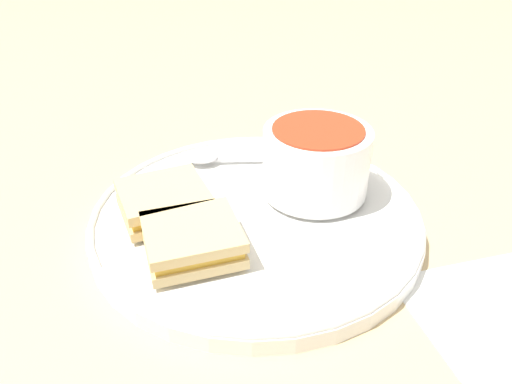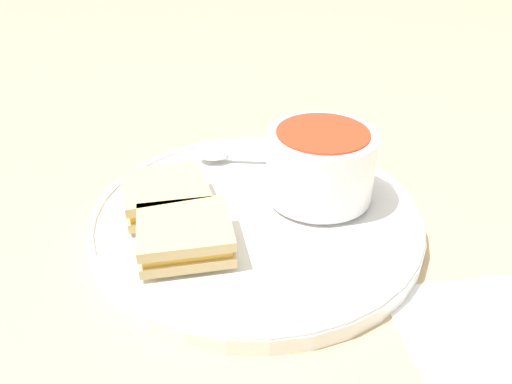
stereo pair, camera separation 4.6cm
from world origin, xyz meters
TOP-DOWN VIEW (x-y plane):
  - ground_plane at (0.00, 0.00)m, footprint 2.40×2.40m
  - plate at (0.00, 0.00)m, footprint 0.31×0.31m
  - soup_bowl at (-0.06, -0.02)m, footprint 0.10×0.10m
  - spoon at (0.03, -0.10)m, footprint 0.13×0.03m
  - sandwich_half_near at (0.08, -0.01)m, footprint 0.09×0.09m
  - sandwich_half_far at (0.06, 0.05)m, footprint 0.08×0.08m

SIDE VIEW (x-z plane):
  - ground_plane at x=0.00m, z-range 0.00..0.00m
  - plate at x=0.00m, z-range 0.00..0.02m
  - spoon at x=0.03m, z-range 0.02..0.03m
  - sandwich_half_near at x=0.08m, z-range 0.02..0.05m
  - sandwich_half_far at x=0.06m, z-range 0.02..0.05m
  - soup_bowl at x=-0.06m, z-range 0.02..0.09m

